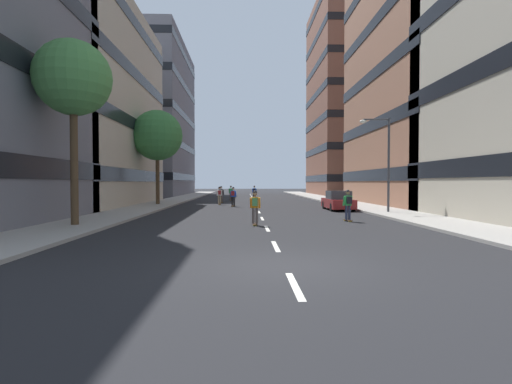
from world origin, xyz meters
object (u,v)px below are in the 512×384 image
Objects in this scene: street_tree_mid at (73,79)px; skater_2 at (348,203)px; skater_4 at (219,194)px; skater_5 at (254,192)px; streetlamp_right at (383,154)px; skater_0 at (233,195)px; street_tree_near at (157,136)px; skater_3 at (255,205)px; skater_6 at (231,192)px; skater_1 at (221,193)px; parked_car_near at (338,201)px.

skater_2 is (14.01, 2.37, -6.14)m from street_tree_mid.
skater_4 and skater_5 have the same top height.
skater_4 is (-12.08, 11.08, -3.12)m from streetlamp_right.
skater_0 is at bearing 65.12° from street_tree_mid.
street_tree_near reaches higher than skater_3.
skater_4 is 9.00m from skater_6.
street_tree_near is at bearing 132.21° from skater_2.
streetlamp_right is 3.65× the size of skater_2.
street_tree_mid is at bearing -108.20° from skater_5.
skater_3 is 18.29m from skater_4.
skater_4 is 1.00× the size of skater_5.
streetlamp_right is 18.89m from skater_1.
street_tree_near reaches higher than skater_0.
skater_4 is at bearing -109.83° from skater_5.
parked_car_near is 18.74m from skater_6.
street_tree_near is at bearing 90.00° from street_tree_mid.
street_tree_near reaches higher than skater_1.
skater_4 is at bearing 116.81° from skater_2.
skater_4 is (0.02, -3.08, 0.00)m from skater_1.
skater_4 is (5.80, 18.62, -6.14)m from street_tree_mid.
street_tree_mid reaches higher than skater_3.
street_tree_mid is 19.64m from streetlamp_right.
street_tree_mid is at bearing -107.30° from skater_4.
skater_0 reaches higher than parked_car_near.
skater_3 is at bearing -81.93° from skater_1.
skater_3 is (8.77, -17.24, -5.58)m from street_tree_near.
skater_0 is (7.22, 15.57, -6.14)m from street_tree_mid.
skater_5 is (3.66, 10.16, 0.00)m from skater_4.
skater_3 is 28.22m from skater_5.
streetlamp_right is at bearing -29.88° from street_tree_near.
street_tree_mid is 23.28m from skater_1.
skater_2 is at bearing -63.19° from skater_4.
skater_0 is at bearing -87.02° from skater_6.
streetlamp_right reaches higher than skater_0.
streetlamp_right is (17.88, 7.54, -3.02)m from street_tree_mid.
street_tree_mid is at bearing -104.90° from skater_1.
skater_2 is 26.29m from skater_6.
skater_0 is 1.00× the size of skater_4.
street_tree_mid is 5.00× the size of skater_1.
skater_2 and skater_3 have the same top height.
skater_1 is (5.77, 3.89, -5.58)m from street_tree_near.
parked_car_near is 0.50× the size of street_tree_near.
parked_car_near is 2.47× the size of skater_3.
street_tree_near is at bearing 150.12° from streetlamp_right.
street_tree_mid is 30.91m from skater_5.
street_tree_near is at bearing -172.08° from skater_4.
skater_4 is at bearing -89.55° from skater_1.
skater_5 is (-6.15, 17.61, 0.32)m from parked_car_near.
skater_6 is (-0.63, 12.02, -0.03)m from skater_0.
skater_6 is at bearing 76.56° from street_tree_mid.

